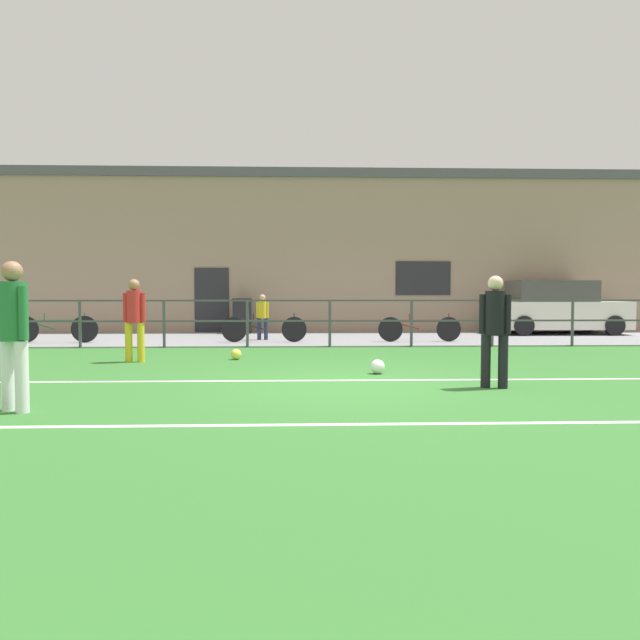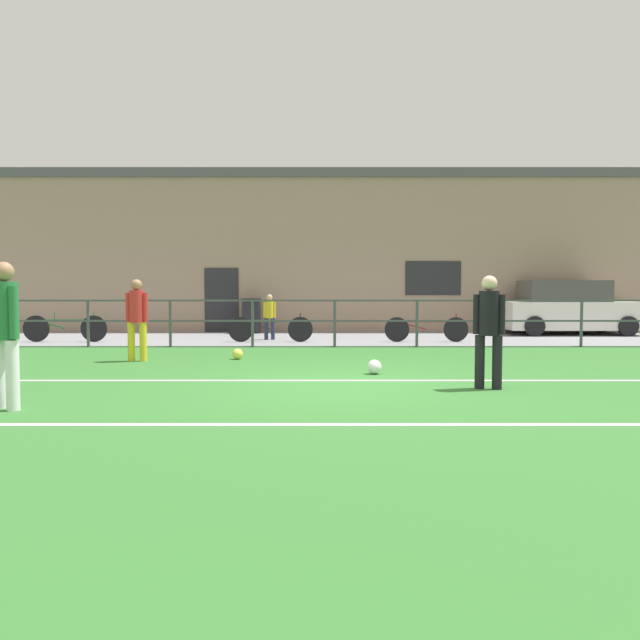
% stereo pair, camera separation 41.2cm
% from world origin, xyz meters
% --- Properties ---
extents(ground, '(60.00, 44.00, 0.04)m').
position_xyz_m(ground, '(0.00, 0.00, -0.02)').
color(ground, '#33702D').
extents(field_line_touchline, '(36.00, 0.11, 0.00)m').
position_xyz_m(field_line_touchline, '(0.00, 0.49, 0.00)').
color(field_line_touchline, white).
rests_on(field_line_touchline, ground).
extents(field_line_hash, '(36.00, 0.11, 0.00)m').
position_xyz_m(field_line_hash, '(0.00, -2.53, 0.00)').
color(field_line_hash, white).
rests_on(field_line_hash, ground).
extents(pavement_strip, '(48.00, 5.00, 0.02)m').
position_xyz_m(pavement_strip, '(0.00, 8.50, 0.01)').
color(pavement_strip, gray).
rests_on(pavement_strip, ground).
extents(perimeter_fence, '(36.07, 0.07, 1.15)m').
position_xyz_m(perimeter_fence, '(0.00, 6.00, 0.75)').
color(perimeter_fence, '#474C51').
rests_on(perimeter_fence, ground).
extents(clubhouse_facade, '(28.00, 2.56, 5.33)m').
position_xyz_m(clubhouse_facade, '(-0.00, 12.20, 2.67)').
color(clubhouse_facade, gray).
rests_on(clubhouse_facade, ground).
extents(player_goalkeeper, '(0.42, 0.28, 1.58)m').
position_xyz_m(player_goalkeeper, '(1.98, -0.28, 0.90)').
color(player_goalkeeper, black).
rests_on(player_goalkeeper, ground).
extents(player_striker, '(0.41, 0.30, 1.70)m').
position_xyz_m(player_striker, '(-3.97, -1.73, 0.96)').
color(player_striker, white).
rests_on(player_striker, ground).
extents(player_winger, '(0.43, 0.28, 1.59)m').
position_xyz_m(player_winger, '(-3.90, 3.02, 0.90)').
color(player_winger, gold).
rests_on(player_winger, ground).
extents(soccer_ball_match, '(0.24, 0.24, 0.24)m').
position_xyz_m(soccer_ball_match, '(0.53, 1.20, 0.12)').
color(soccer_ball_match, white).
rests_on(soccer_ball_match, ground).
extents(soccer_ball_spare, '(0.21, 0.21, 0.21)m').
position_xyz_m(soccer_ball_spare, '(-2.00, 3.34, 0.11)').
color(soccer_ball_spare, '#E5E04C').
rests_on(soccer_ball_spare, ground).
extents(spectator_child, '(0.34, 0.22, 1.24)m').
position_xyz_m(spectator_child, '(-1.75, 7.91, 0.73)').
color(spectator_child, '#232D4C').
rests_on(spectator_child, pavement_strip).
extents(parked_car_red, '(4.05, 1.88, 1.66)m').
position_xyz_m(parked_car_red, '(7.28, 9.94, 0.80)').
color(parked_car_red, silver).
rests_on(parked_car_red, pavement_strip).
extents(bicycle_parked_0, '(2.20, 0.04, 0.75)m').
position_xyz_m(bicycle_parked_0, '(2.44, 7.20, 0.36)').
color(bicycle_parked_0, black).
rests_on(bicycle_parked_0, pavement_strip).
extents(bicycle_parked_1, '(2.23, 0.04, 0.75)m').
position_xyz_m(bicycle_parked_1, '(-1.67, 7.20, 0.36)').
color(bicycle_parked_1, black).
rests_on(bicycle_parked_1, pavement_strip).
extents(bicycle_parked_2, '(2.22, 0.04, 0.78)m').
position_xyz_m(bicycle_parked_2, '(-7.08, 7.20, 0.38)').
color(bicycle_parked_2, black).
rests_on(bicycle_parked_2, pavement_strip).
extents(trash_bin_0, '(0.58, 0.49, 1.10)m').
position_xyz_m(trash_bin_0, '(-2.54, 10.46, 0.57)').
color(trash_bin_0, black).
rests_on(trash_bin_0, pavement_strip).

